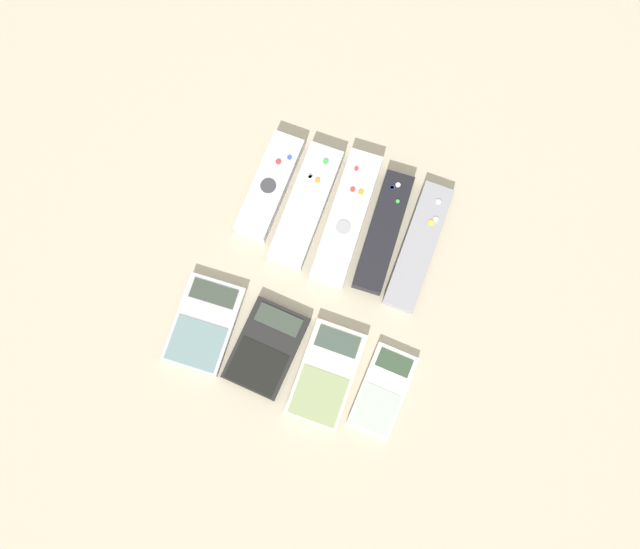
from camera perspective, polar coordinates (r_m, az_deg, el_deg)
ground_plane at (r=0.95m, az=-0.74°, el=-2.08°), size 3.00×3.00×0.00m
remote_0 at (r=0.99m, az=-4.60°, el=8.06°), size 0.05×0.17×0.03m
remote_1 at (r=0.98m, az=-1.26°, el=6.34°), size 0.06×0.20×0.03m
remote_2 at (r=0.97m, az=2.48°, el=5.25°), size 0.06×0.22×0.03m
remote_3 at (r=0.97m, az=5.83°, el=3.90°), size 0.06×0.20×0.02m
remote_4 at (r=0.97m, az=9.02°, el=2.56°), size 0.05×0.21×0.02m
calculator_0 at (r=0.96m, az=-10.54°, el=-4.44°), size 0.10×0.14×0.02m
calculator_1 at (r=0.94m, az=-4.93°, el=-6.70°), size 0.09×0.14×0.02m
calculator_2 at (r=0.93m, az=0.59°, el=-9.08°), size 0.08×0.15×0.02m
calculator_3 at (r=0.94m, az=5.78°, el=-10.50°), size 0.07×0.13×0.01m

